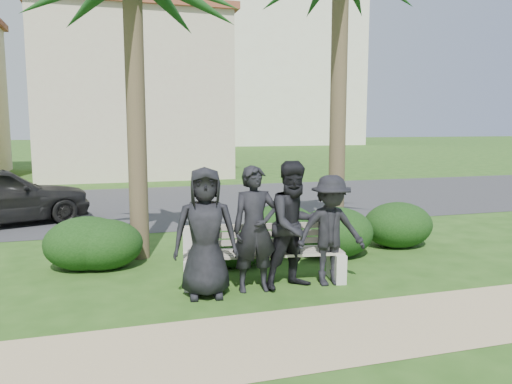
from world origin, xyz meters
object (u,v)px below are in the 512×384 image
park_bench (263,258)px  man_a (205,233)px  man_c (295,225)px  man_d (330,230)px  man_b (255,229)px

park_bench → man_a: (-0.92, -0.35, 0.51)m
man_a → man_c: bearing=8.1°
park_bench → man_d: size_ratio=1.51×
man_c → man_b: bearing=164.0°
park_bench → man_c: man_c is taller
man_b → man_d: 1.12m
man_a → man_b: size_ratio=1.00×
man_d → man_b: bearing=-178.6°
man_c → man_d: bearing=-14.7°
park_bench → man_c: size_ratio=1.33×
park_bench → man_a: size_ratio=1.38×
man_c → man_d: 0.55m
man_b → man_c: 0.58m
park_bench → man_b: size_ratio=1.38×
man_b → park_bench: bearing=57.1°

